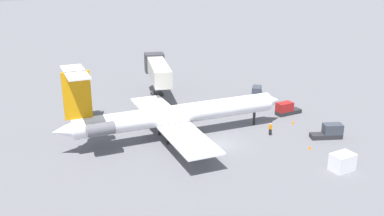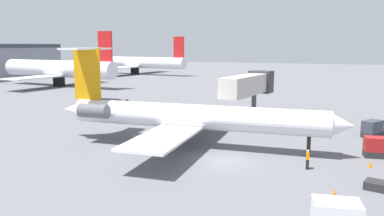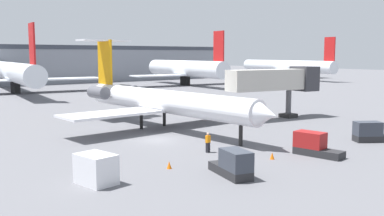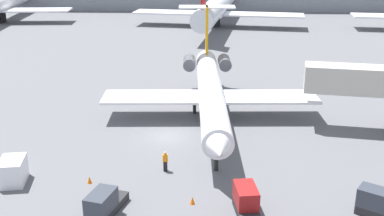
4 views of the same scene
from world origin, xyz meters
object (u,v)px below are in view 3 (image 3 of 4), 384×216
(baggage_tug_lead, at_px, (233,165))
(parked_airliner_centre, at_px, (15,73))
(ground_crew_marshaller, at_px, (208,142))
(parked_airliner_east_mid, at_px, (185,69))
(traffic_cone_near, at_px, (272,156))
(jet_bridge, at_px, (279,80))
(traffic_cone_mid, at_px, (169,165))
(baggage_tug_spare, at_px, (314,145))
(parked_airliner_east_end, at_px, (286,66))
(baggage_tug_trailing, at_px, (371,133))
(cargo_container_uld, at_px, (96,169))
(regional_jet, at_px, (158,100))

(baggage_tug_lead, xyz_separation_m, parked_airliner_centre, (8.26, 74.40, 3.50))
(ground_crew_marshaller, bearing_deg, parked_airliner_east_mid, 53.68)
(traffic_cone_near, bearing_deg, jet_bridge, 39.29)
(baggage_tug_lead, height_order, traffic_cone_mid, baggage_tug_lead)
(jet_bridge, height_order, baggage_tug_spare, jet_bridge)
(jet_bridge, height_order, ground_crew_marshaller, jet_bridge)
(jet_bridge, xyz_separation_m, ground_crew_marshaller, (-20.05, -9.47, -4.03))
(baggage_tug_spare, relative_size, parked_airliner_centre, 0.10)
(parked_airliner_centre, bearing_deg, parked_airliner_east_end, -0.31)
(parked_airliner_east_mid, distance_m, parked_airliner_east_end, 44.35)
(baggage_tug_trailing, bearing_deg, jet_bridge, 72.31)
(ground_crew_marshaller, bearing_deg, parked_airliner_centre, 85.97)
(baggage_tug_lead, xyz_separation_m, parked_airliner_east_mid, (50.92, 71.20, 3.56))
(cargo_container_uld, relative_size, parked_airliner_east_mid, 0.08)
(ground_crew_marshaller, distance_m, cargo_container_uld, 11.70)
(regional_jet, bearing_deg, parked_airliner_east_end, 31.76)
(baggage_tug_lead, distance_m, parked_airliner_east_end, 120.57)
(regional_jet, relative_size, parked_airliner_centre, 0.71)
(baggage_tug_lead, xyz_separation_m, baggage_tug_spare, (9.59, 0.54, 0.00))
(ground_crew_marshaller, bearing_deg, regional_jet, 74.50)
(parked_airliner_east_mid, bearing_deg, baggage_tug_spare, -120.32)
(cargo_container_uld, bearing_deg, regional_jet, 45.22)
(traffic_cone_mid, distance_m, parked_airliner_east_end, 119.65)
(jet_bridge, distance_m, baggage_tug_spare, 21.34)
(traffic_cone_mid, bearing_deg, parked_airliner_east_mid, 51.53)
(ground_crew_marshaller, height_order, traffic_cone_mid, ground_crew_marshaller)
(traffic_cone_near, bearing_deg, cargo_container_uld, 169.48)
(traffic_cone_mid, xyz_separation_m, parked_airliner_east_end, (97.31, 69.50, 3.93))
(jet_bridge, xyz_separation_m, cargo_container_uld, (-31.50, -11.89, -3.92))
(parked_airliner_centre, bearing_deg, baggage_tug_lead, -96.33)
(parked_airliner_east_mid, bearing_deg, parked_airliner_centre, 175.71)
(baggage_tug_lead, distance_m, baggage_tug_spare, 9.61)
(parked_airliner_centre, bearing_deg, ground_crew_marshaller, -94.03)
(cargo_container_uld, distance_m, parked_airliner_centre, 72.05)
(traffic_cone_near, distance_m, parked_airliner_east_mid, 82.91)
(jet_bridge, bearing_deg, traffic_cone_mid, -155.44)
(parked_airliner_centre, bearing_deg, traffic_cone_mid, -98.45)
(regional_jet, relative_size, cargo_container_uld, 11.01)
(traffic_cone_mid, bearing_deg, baggage_tug_spare, -18.36)
(baggage_tug_trailing, height_order, traffic_cone_near, baggage_tug_trailing)
(baggage_tug_lead, bearing_deg, parked_airliner_east_mid, 54.43)
(regional_jet, xyz_separation_m, baggage_tug_lead, (-7.00, -19.34, -2.40))
(parked_airliner_east_mid, relative_size, parked_airliner_east_end, 0.85)
(jet_bridge, relative_size, ground_crew_marshaller, 7.86)
(baggage_tug_trailing, xyz_separation_m, parked_airliner_east_end, (76.59, 73.31, 3.37))
(regional_jet, relative_size, baggage_tug_trailing, 7.49)
(regional_jet, height_order, jet_bridge, regional_jet)
(regional_jet, distance_m, jet_bridge, 16.93)
(ground_crew_marshaller, bearing_deg, baggage_tug_spare, -45.27)
(baggage_tug_spare, relative_size, traffic_cone_near, 7.56)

